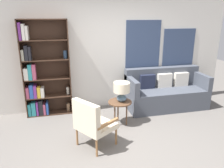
{
  "coord_description": "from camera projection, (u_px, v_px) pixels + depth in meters",
  "views": [
    {
      "loc": [
        -0.91,
        -3.01,
        2.19
      ],
      "look_at": [
        0.03,
        0.95,
        0.9
      ],
      "focal_mm": 35.0,
      "sensor_mm": 36.0,
      "label": 1
    }
  ],
  "objects": [
    {
      "name": "side_table",
      "position": [
        120.0,
        104.0,
        4.46
      ],
      "size": [
        0.48,
        0.48,
        0.51
      ],
      "color": "brown",
      "rests_on": "ground_plane"
    },
    {
      "name": "couch",
      "position": [
        165.0,
        93.0,
        5.37
      ],
      "size": [
        1.92,
        0.81,
        0.95
      ],
      "color": "#474C56",
      "rests_on": "ground_plane"
    },
    {
      "name": "armchair",
      "position": [
        92.0,
        121.0,
        3.64
      ],
      "size": [
        0.78,
        0.78,
        0.87
      ],
      "color": "olive",
      "rests_on": "ground_plane"
    },
    {
      "name": "bookshelf",
      "position": [
        41.0,
        75.0,
        4.78
      ],
      "size": [
        1.0,
        0.3,
        2.12
      ],
      "color": "#422B1E",
      "rests_on": "ground_plane"
    },
    {
      "name": "table_lamp",
      "position": [
        122.0,
        90.0,
        4.37
      ],
      "size": [
        0.33,
        0.33,
        0.41
      ],
      "color": "slate",
      "rests_on": "side_table"
    },
    {
      "name": "ground_plane",
      "position": [
        123.0,
        152.0,
        3.65
      ],
      "size": [
        14.0,
        14.0,
        0.0
      ],
      "primitive_type": "plane",
      "color": "#66605B"
    },
    {
      "name": "wall_back",
      "position": [
        102.0,
        52.0,
        5.14
      ],
      "size": [
        6.4,
        0.08,
        2.7
      ],
      "color": "silver",
      "rests_on": "ground_plane"
    }
  ]
}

